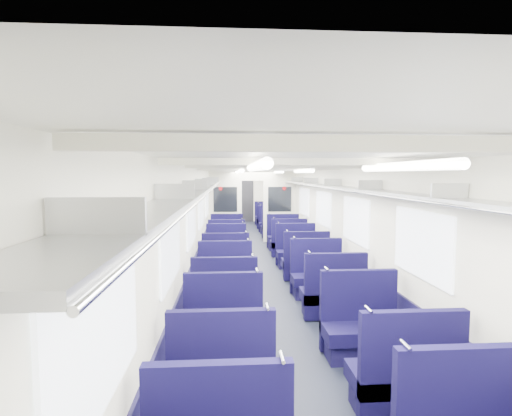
% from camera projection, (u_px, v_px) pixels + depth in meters
% --- Properties ---
extents(floor, '(2.80, 18.00, 0.01)m').
position_uv_depth(floor, '(261.00, 265.00, 9.60)').
color(floor, black).
rests_on(floor, ground).
extents(ceiling, '(2.80, 18.00, 0.01)m').
position_uv_depth(ceiling, '(261.00, 168.00, 9.40)').
color(ceiling, white).
rests_on(ceiling, wall_left).
extents(wall_left, '(0.02, 18.00, 2.35)m').
position_uv_depth(wall_left, '(202.00, 218.00, 9.41)').
color(wall_left, silver).
rests_on(wall_left, floor).
extents(dado_left, '(0.03, 17.90, 0.70)m').
position_uv_depth(dado_left, '(203.00, 252.00, 9.48)').
color(dado_left, black).
rests_on(dado_left, floor).
extents(wall_right, '(0.02, 18.00, 2.35)m').
position_uv_depth(wall_right, '(318.00, 217.00, 9.60)').
color(wall_right, silver).
rests_on(wall_right, floor).
extents(dado_right, '(0.03, 17.90, 0.70)m').
position_uv_depth(dado_right, '(317.00, 250.00, 9.67)').
color(dado_right, black).
rests_on(dado_right, floor).
extents(wall_far, '(2.80, 0.02, 2.35)m').
position_uv_depth(wall_far, '(245.00, 196.00, 18.45)').
color(wall_far, silver).
rests_on(wall_far, floor).
extents(luggage_rack_left, '(0.36, 17.40, 0.18)m').
position_uv_depth(luggage_rack_left, '(210.00, 184.00, 9.35)').
color(luggage_rack_left, '#B2B5BA').
rests_on(luggage_rack_left, wall_left).
extents(luggage_rack_right, '(0.36, 17.40, 0.18)m').
position_uv_depth(luggage_rack_right, '(311.00, 184.00, 9.52)').
color(luggage_rack_right, '#B2B5BA').
rests_on(luggage_rack_right, wall_right).
extents(windows, '(2.78, 15.60, 0.75)m').
position_uv_depth(windows, '(262.00, 209.00, 9.03)').
color(windows, white).
rests_on(windows, wall_left).
extents(ceiling_fittings, '(2.70, 16.06, 0.11)m').
position_uv_depth(ceiling_fittings, '(262.00, 170.00, 9.15)').
color(ceiling_fittings, white).
rests_on(ceiling_fittings, ceiling).
extents(end_door, '(0.75, 0.06, 2.00)m').
position_uv_depth(end_door, '(245.00, 200.00, 18.41)').
color(end_door, black).
rests_on(end_door, floor).
extents(bulkhead, '(2.80, 0.10, 2.35)m').
position_uv_depth(bulkhead, '(253.00, 204.00, 12.77)').
color(bulkhead, white).
rests_on(bulkhead, floor).
extents(seat_4, '(0.95, 0.52, 1.06)m').
position_uv_depth(seat_4, '(222.00, 380.00, 3.61)').
color(seat_4, '#0F0B39').
rests_on(seat_4, floor).
extents(seat_5, '(0.95, 0.52, 1.06)m').
position_uv_depth(seat_5, '(405.00, 381.00, 3.59)').
color(seat_5, '#0F0B39').
rests_on(seat_5, floor).
extents(seat_6, '(0.95, 0.52, 1.06)m').
position_uv_depth(seat_6, '(223.00, 334.00, 4.65)').
color(seat_6, '#0F0B39').
rests_on(seat_6, floor).
extents(seat_7, '(0.95, 0.52, 1.06)m').
position_uv_depth(seat_7, '(361.00, 330.00, 4.78)').
color(seat_7, '#0F0B39').
rests_on(seat_7, floor).
extents(seat_8, '(0.95, 0.52, 1.06)m').
position_uv_depth(seat_8, '(225.00, 303.00, 5.79)').
color(seat_8, '#0F0B39').
rests_on(seat_8, floor).
extents(seat_9, '(0.95, 0.52, 1.06)m').
position_uv_depth(seat_9, '(333.00, 297.00, 6.07)').
color(seat_9, '#0F0B39').
rests_on(seat_9, floor).
extents(seat_10, '(0.95, 0.52, 1.06)m').
position_uv_depth(seat_10, '(225.00, 282.00, 6.89)').
color(seat_10, '#0F0B39').
rests_on(seat_10, floor).
extents(seat_11, '(0.95, 0.52, 1.06)m').
position_uv_depth(seat_11, '(317.00, 278.00, 7.16)').
color(seat_11, '#0F0B39').
rests_on(seat_11, floor).
extents(seat_12, '(0.95, 0.52, 1.06)m').
position_uv_depth(seat_12, '(226.00, 266.00, 8.09)').
color(seat_12, '#0F0B39').
rests_on(seat_12, floor).
extents(seat_13, '(0.95, 0.52, 1.06)m').
position_uv_depth(seat_13, '(305.00, 264.00, 8.29)').
color(seat_13, '#0F0B39').
rests_on(seat_13, floor).
extents(seat_14, '(0.95, 0.52, 1.06)m').
position_uv_depth(seat_14, '(226.00, 254.00, 9.34)').
color(seat_14, '#0F0B39').
rests_on(seat_14, floor).
extents(seat_15, '(0.95, 0.52, 1.06)m').
position_uv_depth(seat_15, '(296.00, 253.00, 9.41)').
color(seat_15, '#0F0B39').
rests_on(seat_15, floor).
extents(seat_16, '(0.95, 0.52, 1.06)m').
position_uv_depth(seat_16, '(227.00, 246.00, 10.43)').
color(seat_16, '#0F0B39').
rests_on(seat_16, floor).
extents(seat_17, '(0.95, 0.52, 1.06)m').
position_uv_depth(seat_17, '(288.00, 244.00, 10.62)').
color(seat_17, '#0F0B39').
rests_on(seat_17, floor).
extents(seat_18, '(0.95, 0.52, 1.06)m').
position_uv_depth(seat_18, '(227.00, 238.00, 11.65)').
color(seat_18, '#0F0B39').
rests_on(seat_18, floor).
extents(seat_19, '(0.95, 0.52, 1.06)m').
position_uv_depth(seat_19, '(283.00, 238.00, 11.62)').
color(seat_19, '#0F0B39').
rests_on(seat_19, floor).
extents(seat_20, '(0.95, 0.52, 1.06)m').
position_uv_depth(seat_20, '(227.00, 229.00, 13.53)').
color(seat_20, '#0F0B39').
rests_on(seat_20, floor).
extents(seat_21, '(0.95, 0.52, 1.06)m').
position_uv_depth(seat_21, '(275.00, 229.00, 13.70)').
color(seat_21, '#0F0B39').
rests_on(seat_21, floor).
extents(seat_22, '(0.95, 0.52, 1.06)m').
position_uv_depth(seat_22, '(227.00, 225.00, 14.74)').
color(seat_22, '#0F0B39').
rests_on(seat_22, floor).
extents(seat_23, '(0.95, 0.52, 1.06)m').
position_uv_depth(seat_23, '(271.00, 224.00, 14.87)').
color(seat_23, '#0F0B39').
rests_on(seat_23, floor).
extents(seat_24, '(0.95, 0.52, 1.06)m').
position_uv_depth(seat_24, '(227.00, 221.00, 15.99)').
color(seat_24, '#0F0B39').
rests_on(seat_24, floor).
extents(seat_25, '(0.95, 0.52, 1.06)m').
position_uv_depth(seat_25, '(268.00, 221.00, 16.05)').
color(seat_25, '#0F0B39').
rests_on(seat_25, floor).
extents(seat_26, '(0.95, 0.52, 1.06)m').
position_uv_depth(seat_26, '(227.00, 218.00, 17.16)').
color(seat_26, '#0F0B39').
rests_on(seat_26, floor).
extents(seat_27, '(0.95, 0.52, 1.06)m').
position_uv_depth(seat_27, '(266.00, 218.00, 17.09)').
color(seat_27, '#0F0B39').
rests_on(seat_27, floor).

